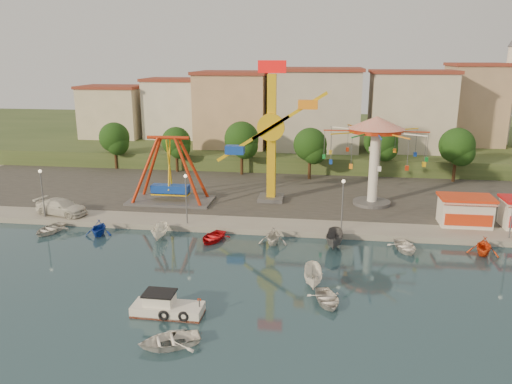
% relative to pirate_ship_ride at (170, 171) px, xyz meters
% --- Properties ---
extents(ground, '(200.00, 200.00, 0.00)m').
position_rel_pirate_ship_ride_xyz_m(ground, '(12.07, -20.42, -4.39)').
color(ground, '#16303D').
rests_on(ground, ground).
extents(quay_deck, '(200.00, 100.00, 0.60)m').
position_rel_pirate_ship_ride_xyz_m(quay_deck, '(12.07, 41.58, -4.09)').
color(quay_deck, '#9E998E').
rests_on(quay_deck, ground).
extents(asphalt_pad, '(90.00, 28.00, 0.01)m').
position_rel_pirate_ship_ride_xyz_m(asphalt_pad, '(12.07, 9.58, -3.79)').
color(asphalt_pad, '#4C4944').
rests_on(asphalt_pad, quay_deck).
extents(hill_terrace, '(200.00, 60.00, 3.00)m').
position_rel_pirate_ship_ride_xyz_m(hill_terrace, '(12.07, 46.58, -2.89)').
color(hill_terrace, '#384C26').
rests_on(hill_terrace, ground).
extents(pirate_ship_ride, '(10.00, 5.00, 8.00)m').
position_rel_pirate_ship_ride_xyz_m(pirate_ship_ride, '(0.00, 0.00, 0.00)').
color(pirate_ship_ride, '#59595E').
rests_on(pirate_ship_ride, quay_deck).
extents(kamikaze_tower, '(8.62, 3.10, 16.50)m').
position_rel_pirate_ship_ride_xyz_m(kamikaze_tower, '(12.31, 2.13, 3.97)').
color(kamikaze_tower, '#59595E').
rests_on(kamikaze_tower, quay_deck).
extents(wave_swinger, '(11.60, 11.60, 10.40)m').
position_rel_pirate_ship_ride_xyz_m(wave_swinger, '(23.86, 2.34, 3.80)').
color(wave_swinger, '#59595E').
rests_on(wave_swinger, quay_deck).
extents(booth_left, '(5.40, 3.78, 3.08)m').
position_rel_pirate_ship_ride_xyz_m(booth_left, '(32.74, -3.93, -2.23)').
color(booth_left, white).
rests_on(booth_left, quay_deck).
extents(lamp_post_0, '(0.14, 0.14, 5.00)m').
position_rel_pirate_ship_ride_xyz_m(lamp_post_0, '(-11.93, -7.42, -1.29)').
color(lamp_post_0, '#59595E').
rests_on(lamp_post_0, quay_deck).
extents(lamp_post_1, '(0.14, 0.14, 5.00)m').
position_rel_pirate_ship_ride_xyz_m(lamp_post_1, '(4.07, -7.42, -1.29)').
color(lamp_post_1, '#59595E').
rests_on(lamp_post_1, quay_deck).
extents(lamp_post_2, '(0.14, 0.14, 5.00)m').
position_rel_pirate_ship_ride_xyz_m(lamp_post_2, '(20.07, -7.42, -1.29)').
color(lamp_post_2, '#59595E').
rests_on(lamp_post_2, quay_deck).
extents(lamp_post_3, '(0.14, 0.14, 5.00)m').
position_rel_pirate_ship_ride_xyz_m(lamp_post_3, '(36.07, -7.42, -1.29)').
color(lamp_post_3, '#59595E').
rests_on(lamp_post_3, quay_deck).
extents(tree_0, '(4.60, 4.60, 7.19)m').
position_rel_pirate_ship_ride_xyz_m(tree_0, '(-13.93, 16.56, 1.08)').
color(tree_0, '#382314').
rests_on(tree_0, quay_deck).
extents(tree_1, '(4.35, 4.35, 6.80)m').
position_rel_pirate_ship_ride_xyz_m(tree_1, '(-3.93, 15.82, 0.81)').
color(tree_1, '#382314').
rests_on(tree_1, quay_deck).
extents(tree_2, '(5.02, 5.02, 7.85)m').
position_rel_pirate_ship_ride_xyz_m(tree_2, '(6.07, 15.39, 1.52)').
color(tree_2, '#382314').
rests_on(tree_2, quay_deck).
extents(tree_3, '(4.68, 4.68, 7.32)m').
position_rel_pirate_ship_ride_xyz_m(tree_3, '(16.07, 13.95, 1.16)').
color(tree_3, '#382314').
rests_on(tree_3, quay_deck).
extents(tree_4, '(4.86, 4.86, 7.60)m').
position_rel_pirate_ship_ride_xyz_m(tree_4, '(26.07, 16.94, 1.35)').
color(tree_4, '#382314').
rests_on(tree_4, quay_deck).
extents(tree_5, '(4.83, 4.83, 7.54)m').
position_rel_pirate_ship_ride_xyz_m(tree_5, '(36.07, 15.12, 1.31)').
color(tree_5, '#382314').
rests_on(tree_5, quay_deck).
extents(building_0, '(9.26, 9.53, 11.87)m').
position_rel_pirate_ship_ride_xyz_m(building_0, '(-21.30, 25.65, 4.54)').
color(building_0, beige).
rests_on(building_0, hill_terrace).
extents(building_1, '(12.33, 9.01, 8.63)m').
position_rel_pirate_ship_ride_xyz_m(building_1, '(-9.25, 30.97, 2.92)').
color(building_1, silver).
rests_on(building_1, hill_terrace).
extents(building_2, '(11.95, 9.28, 11.23)m').
position_rel_pirate_ship_ride_xyz_m(building_2, '(3.89, 31.54, 4.22)').
color(building_2, tan).
rests_on(building_2, hill_terrace).
extents(building_3, '(12.59, 10.50, 9.20)m').
position_rel_pirate_ship_ride_xyz_m(building_3, '(17.68, 28.39, 3.20)').
color(building_3, beige).
rests_on(building_3, hill_terrace).
extents(building_4, '(10.75, 9.23, 9.24)m').
position_rel_pirate_ship_ride_xyz_m(building_4, '(31.14, 31.79, 3.22)').
color(building_4, beige).
rests_on(building_4, hill_terrace).
extents(building_5, '(12.77, 10.96, 11.21)m').
position_rel_pirate_ship_ride_xyz_m(building_5, '(44.44, 29.92, 4.21)').
color(building_5, tan).
rests_on(building_5, hill_terrace).
extents(minaret, '(2.80, 2.80, 18.00)m').
position_rel_pirate_ship_ride_xyz_m(minaret, '(48.07, 33.58, 8.15)').
color(minaret, silver).
rests_on(minaret, hill_terrace).
extents(cabin_motorboat, '(5.00, 2.07, 1.75)m').
position_rel_pirate_ship_ride_xyz_m(cabin_motorboat, '(7.47, -25.14, -3.93)').
color(cabin_motorboat, white).
rests_on(cabin_motorboat, ground).
extents(rowboat_a, '(3.33, 4.03, 0.72)m').
position_rel_pirate_ship_ride_xyz_m(rowboat_a, '(18.70, -22.01, -4.03)').
color(rowboat_a, silver).
rests_on(rowboat_a, ground).
extents(rowboat_b, '(4.69, 4.17, 0.80)m').
position_rel_pirate_ship_ride_xyz_m(rowboat_b, '(8.89, -28.99, -3.99)').
color(rowboat_b, white).
rests_on(rowboat_b, ground).
extents(skiff, '(1.64, 3.91, 1.48)m').
position_rel_pirate_ship_ride_xyz_m(skiff, '(17.61, -19.11, -3.65)').
color(skiff, white).
rests_on(skiff, ground).
extents(van, '(6.34, 3.66, 1.73)m').
position_rel_pirate_ship_ride_xyz_m(van, '(-10.50, -6.42, -2.93)').
color(van, silver).
rests_on(van, quay_deck).
extents(moored_boat_0, '(3.46, 4.29, 0.79)m').
position_rel_pirate_ship_ride_xyz_m(moored_boat_0, '(-9.65, -10.62, -4.00)').
color(moored_boat_0, silver).
rests_on(moored_boat_0, ground).
extents(moored_boat_1, '(2.99, 3.35, 1.61)m').
position_rel_pirate_ship_ride_xyz_m(moored_boat_1, '(-4.25, -10.62, -3.59)').
color(moored_boat_1, '#1336AA').
rests_on(moored_boat_1, ground).
extents(moored_boat_2, '(1.59, 3.63, 1.37)m').
position_rel_pirate_ship_ride_xyz_m(moored_boat_2, '(2.17, -10.62, -3.71)').
color(moored_boat_2, white).
rests_on(moored_boat_2, ground).
extents(moored_boat_3, '(3.60, 4.35, 0.78)m').
position_rel_pirate_ship_ride_xyz_m(moored_boat_3, '(7.51, -10.62, -4.00)').
color(moored_boat_3, red).
rests_on(moored_boat_3, ground).
extents(moored_boat_4, '(2.77, 3.21, 1.69)m').
position_rel_pirate_ship_ride_xyz_m(moored_boat_4, '(13.51, -10.62, -3.55)').
color(moored_boat_4, silver).
rests_on(moored_boat_4, ground).
extents(moored_boat_5, '(1.90, 4.22, 1.58)m').
position_rel_pirate_ship_ride_xyz_m(moored_boat_5, '(19.37, -10.62, -3.60)').
color(moored_boat_5, '#545358').
rests_on(moored_boat_5, ground).
extents(moored_boat_6, '(3.35, 4.14, 0.76)m').
position_rel_pirate_ship_ride_xyz_m(moored_boat_6, '(25.90, -10.62, -4.02)').
color(moored_boat_6, white).
rests_on(moored_boat_6, ground).
extents(moored_boat_7, '(3.61, 3.89, 1.69)m').
position_rel_pirate_ship_ride_xyz_m(moored_boat_7, '(32.83, -10.62, -3.55)').
color(moored_boat_7, '#E74414').
rests_on(moored_boat_7, ground).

